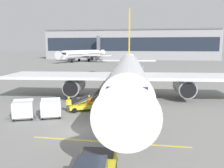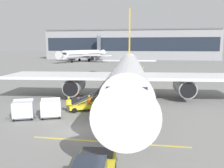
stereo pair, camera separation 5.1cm
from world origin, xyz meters
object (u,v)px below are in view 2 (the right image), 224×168
at_px(baggage_cart_second, 23,109).
at_px(distant_airplane, 83,54).
at_px(parked_airplane, 129,73).
at_px(ground_crew_by_carts, 69,103).
at_px(baggage_cart_lead, 51,108).
at_px(ground_crew_by_loader, 89,102).
at_px(belt_loader, 86,103).
at_px(safety_cone_engine_keepout, 79,94).
at_px(safety_cone_wingtip, 92,94).
at_px(safety_cone_nose_mark, 90,99).

bearing_deg(baggage_cart_second, distant_airplane, 102.54).
xyz_separation_m(parked_airplane, ground_crew_by_carts, (-5.62, -8.40, -2.52)).
distance_m(baggage_cart_lead, ground_crew_by_loader, 4.42).
xyz_separation_m(belt_loader, ground_crew_by_loader, (0.45, -0.19, 0.16)).
distance_m(safety_cone_engine_keepout, distant_airplane, 77.89).
distance_m(baggage_cart_second, safety_cone_wingtip, 12.05).
height_order(ground_crew_by_loader, distant_airplane, distant_airplane).
xyz_separation_m(safety_cone_engine_keepout, safety_cone_nose_mark, (2.37, -3.03, -0.03)).
relative_size(safety_cone_wingtip, distant_airplane, 0.02).
height_order(baggage_cart_lead, safety_cone_wingtip, baggage_cart_lead).
bearing_deg(parked_airplane, safety_cone_wingtip, -179.95).
bearing_deg(distant_airplane, parked_airplane, -69.20).
height_order(parked_airplane, safety_cone_engine_keepout, parked_airplane).
relative_size(baggage_cart_second, distant_airplane, 0.08).
bearing_deg(safety_cone_engine_keepout, distant_airplane, 105.91).
distance_m(ground_crew_by_loader, distant_airplane, 85.88).
height_order(parked_airplane, distant_airplane, parked_airplane).
xyz_separation_m(ground_crew_by_loader, safety_cone_engine_keepout, (-3.47, 7.34, -0.68)).
relative_size(baggage_cart_second, safety_cone_nose_mark, 4.69).
xyz_separation_m(parked_airplane, safety_cone_wingtip, (-5.16, -0.00, -3.15)).
relative_size(baggage_cart_lead, distant_airplane, 0.08).
bearing_deg(baggage_cart_second, ground_crew_by_carts, 38.59).
relative_size(ground_crew_by_carts, safety_cone_nose_mark, 2.91).
height_order(belt_loader, baggage_cart_second, belt_loader).
xyz_separation_m(baggage_cart_lead, safety_cone_wingtip, (1.61, 10.43, -0.64)).
xyz_separation_m(belt_loader, safety_cone_wingtip, (-1.08, 7.13, -0.48)).
relative_size(belt_loader, ground_crew_by_carts, 3.04).
bearing_deg(parked_airplane, distant_airplane, 110.80).
distance_m(safety_cone_wingtip, safety_cone_nose_mark, 3.04).
bearing_deg(baggage_cart_lead, distant_airplane, 104.25).
relative_size(ground_crew_by_carts, safety_cone_engine_keepout, 2.63).
bearing_deg(parked_airplane, safety_cone_engine_keepout, 179.87).
bearing_deg(safety_cone_engine_keepout, baggage_cart_second, -100.84).
relative_size(belt_loader, distant_airplane, 0.15).
distance_m(parked_airplane, distant_airplane, 80.09).
bearing_deg(belt_loader, baggage_cart_second, -141.14).
height_order(baggage_cart_lead, baggage_cart_second, same).
xyz_separation_m(safety_cone_engine_keepout, safety_cone_wingtip, (1.94, -0.02, 0.04)).
height_order(safety_cone_engine_keepout, safety_cone_nose_mark, safety_cone_engine_keepout).
relative_size(parked_airplane, baggage_cart_second, 15.38).
bearing_deg(ground_crew_by_carts, safety_cone_engine_keepout, 99.98).
relative_size(baggage_cart_second, safety_cone_engine_keepout, 4.24).
height_order(parked_airplane, safety_cone_wingtip, parked_airplane).
relative_size(ground_crew_by_carts, safety_cone_wingtip, 2.34).
distance_m(ground_crew_by_loader, safety_cone_nose_mark, 4.50).
height_order(parked_airplane, baggage_cart_lead, parked_airplane).
bearing_deg(safety_cone_wingtip, baggage_cart_lead, -98.77).
height_order(belt_loader, safety_cone_nose_mark, belt_loader).
bearing_deg(ground_crew_by_loader, safety_cone_engine_keepout, 115.28).
bearing_deg(safety_cone_nose_mark, distant_airplane, 106.93).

